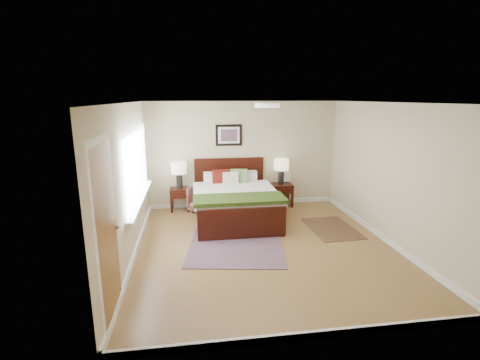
% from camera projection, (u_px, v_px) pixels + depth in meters
% --- Properties ---
extents(floor, '(5.00, 5.00, 0.00)m').
position_uv_depth(floor, '(265.00, 246.00, 6.20)').
color(floor, brown).
rests_on(floor, ground).
extents(back_wall, '(4.50, 0.04, 2.50)m').
position_uv_depth(back_wall, '(243.00, 154.00, 8.31)').
color(back_wall, '#C2B68D').
rests_on(back_wall, ground).
extents(front_wall, '(4.50, 0.04, 2.50)m').
position_uv_depth(front_wall, '(320.00, 233.00, 3.50)').
color(front_wall, '#C2B68D').
rests_on(front_wall, ground).
extents(left_wall, '(0.04, 5.00, 2.50)m').
position_uv_depth(left_wall, '(129.00, 182.00, 5.59)').
color(left_wall, '#C2B68D').
rests_on(left_wall, ground).
extents(right_wall, '(0.04, 5.00, 2.50)m').
position_uv_depth(right_wall, '(389.00, 174.00, 6.22)').
color(right_wall, '#C2B68D').
rests_on(right_wall, ground).
extents(ceiling, '(4.50, 5.00, 0.02)m').
position_uv_depth(ceiling, '(267.00, 103.00, 5.62)').
color(ceiling, white).
rests_on(ceiling, back_wall).
extents(window, '(0.11, 2.72, 1.32)m').
position_uv_depth(window, '(138.00, 166.00, 6.24)').
color(window, silver).
rests_on(window, left_wall).
extents(door, '(0.06, 1.00, 2.18)m').
position_uv_depth(door, '(107.00, 234.00, 3.95)').
color(door, silver).
rests_on(door, ground).
extents(ceil_fixture, '(0.44, 0.44, 0.08)m').
position_uv_depth(ceil_fixture, '(267.00, 105.00, 5.62)').
color(ceil_fixture, white).
rests_on(ceil_fixture, ceiling).
extents(bed, '(1.78, 2.16, 1.16)m').
position_uv_depth(bed, '(235.00, 196.00, 7.41)').
color(bed, '#320E07').
rests_on(bed, ground).
extents(wall_art, '(0.62, 0.05, 0.50)m').
position_uv_depth(wall_art, '(229.00, 135.00, 8.12)').
color(wall_art, black).
rests_on(wall_art, back_wall).
extents(nightstand_left, '(0.45, 0.40, 0.53)m').
position_uv_depth(nightstand_left, '(180.00, 193.00, 8.05)').
color(nightstand_left, '#320E07').
rests_on(nightstand_left, ground).
extents(nightstand_right, '(0.55, 0.41, 0.54)m').
position_uv_depth(nightstand_right, '(281.00, 192.00, 8.42)').
color(nightstand_right, '#320E07').
rests_on(nightstand_right, ground).
extents(lamp_left, '(0.35, 0.35, 0.61)m').
position_uv_depth(lamp_left, '(179.00, 170.00, 7.94)').
color(lamp_left, black).
rests_on(lamp_left, nightstand_left).
extents(lamp_right, '(0.35, 0.35, 0.61)m').
position_uv_depth(lamp_right, '(281.00, 167.00, 8.28)').
color(lamp_right, black).
rests_on(lamp_right, nightstand_right).
extents(armchair, '(0.96, 0.96, 0.63)m').
position_uv_depth(armchair, '(207.00, 199.00, 7.92)').
color(armchair, brown).
rests_on(armchair, ground).
extents(rug_persian, '(2.00, 2.56, 0.01)m').
position_uv_depth(rug_persian, '(237.00, 239.00, 6.47)').
color(rug_persian, '#0B0C39').
rests_on(rug_persian, ground).
extents(rug_navy, '(0.91, 1.32, 0.01)m').
position_uv_depth(rug_navy, '(332.00, 228.00, 7.02)').
color(rug_navy, black).
rests_on(rug_navy, ground).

